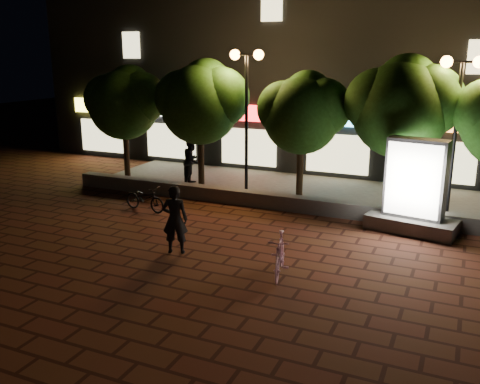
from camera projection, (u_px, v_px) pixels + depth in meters
The scene contains 15 objects.
ground at pixel (222, 246), 14.17m from camera, with size 80.00×80.00×0.00m, color #53241A.
retaining_wall at pixel (273, 201), 17.64m from camera, with size 16.00×0.45×0.50m, color slate.
sidewalk at pixel (295, 190), 19.90m from camera, with size 16.00×5.00×0.08m, color slate.
building_block at pixel (341, 56), 24.35m from camera, with size 28.00×8.12×11.30m.
tree_far_left at pixel (125, 100), 20.87m from camera, with size 3.36×2.80×4.63m.
tree_left at pixel (202, 99), 19.45m from camera, with size 3.60×3.00×4.89m.
tree_mid at pixel (304, 110), 17.95m from camera, with size 3.24×2.70×4.50m.
tree_right at pixel (403, 104), 16.56m from camera, with size 3.72×3.10×5.07m.
street_lamp_left at pixel (247, 85), 18.31m from camera, with size 1.26×0.36×5.18m.
street_lamp_right at pixel (459, 95), 15.60m from camera, with size 1.26×0.36×4.98m.
ad_kiosk at pixel (414, 194), 15.16m from camera, with size 2.75×1.71×2.77m.
scooter_pink at pixel (280, 255), 12.22m from camera, with size 0.48×1.69×1.01m, color #CF89B3.
rider at pixel (175, 219), 13.51m from camera, with size 0.67×0.44×1.84m, color black.
scooter_parked at pixel (145, 198), 17.28m from camera, with size 0.57×1.65×0.87m, color black.
pedestrian at pixel (192, 161), 20.45m from camera, with size 0.91×0.71×1.88m, color black.
Camera 1 is at (5.87, -11.95, 5.12)m, focal length 38.67 mm.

